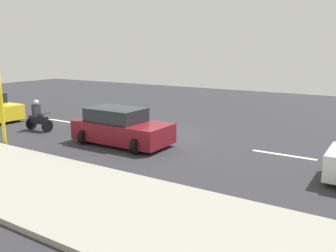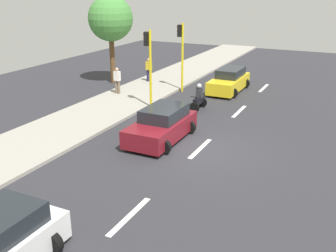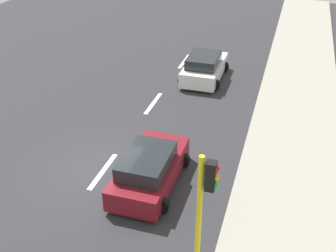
{
  "view_description": "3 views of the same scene",
  "coord_description": "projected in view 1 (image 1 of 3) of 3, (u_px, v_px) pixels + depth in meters",
  "views": [
    {
      "loc": [
        13.28,
        9.22,
        3.92
      ],
      "look_at": [
        2.39,
        2.33,
        1.14
      ],
      "focal_mm": 38.07,
      "sensor_mm": 36.0,
      "label": 1
    },
    {
      "loc": [
        -5.77,
        15.09,
        6.84
      ],
      "look_at": [
        0.96,
        1.29,
        1.33
      ],
      "focal_mm": 42.38,
      "sensor_mm": 36.0,
      "label": 2
    },
    {
      "loc": [
        6.26,
        -11.64,
        9.7
      ],
      "look_at": [
        2.18,
        1.51,
        1.57
      ],
      "focal_mm": 44.34,
      "sensor_mm": 36.0,
      "label": 3
    }
  ],
  "objects": [
    {
      "name": "lane_stripe_far_north",
      "position": [
        0.0,
        112.0,
        22.88
      ],
      "size": [
        0.2,
        2.4,
        0.01
      ],
      "primitive_type": "cube",
      "color": "white",
      "rests_on": "ground"
    },
    {
      "name": "lane_stripe_south",
      "position": [
        284.0,
        155.0,
        13.47
      ],
      "size": [
        0.2,
        2.4,
        0.01
      ],
      "primitive_type": "cube",
      "color": "white",
      "rests_on": "ground"
    },
    {
      "name": "lane_stripe_north",
      "position": [
        64.0,
        121.0,
        19.74
      ],
      "size": [
        0.2,
        2.4,
        0.01
      ],
      "primitive_type": "cube",
      "color": "white",
      "rests_on": "ground"
    },
    {
      "name": "car_maroon",
      "position": [
        121.0,
        127.0,
        14.92
      ],
      "size": [
        2.29,
        4.16,
        1.52
      ],
      "color": "maroon",
      "rests_on": "ground"
    },
    {
      "name": "motorcycle",
      "position": [
        38.0,
        118.0,
        17.4
      ],
      "size": [
        0.6,
        1.3,
        1.53
      ],
      "color": "black",
      "rests_on": "ground"
    },
    {
      "name": "lane_stripe_mid",
      "position": [
        153.0,
        135.0,
        16.61
      ],
      "size": [
        0.2,
        2.4,
        0.01
      ],
      "primitive_type": "cube",
      "color": "white",
      "rests_on": "ground"
    },
    {
      "name": "sidewalk",
      "position": [
        22.0,
        179.0,
        10.81
      ],
      "size": [
        4.0,
        60.0,
        0.15
      ],
      "primitive_type": "cube",
      "color": "#9E998E",
      "rests_on": "ground"
    },
    {
      "name": "ground_plane",
      "position": [
        153.0,
        136.0,
        16.62
      ],
      "size": [
        40.0,
        60.0,
        0.1
      ],
      "primitive_type": "cube",
      "color": "#2D2D33"
    }
  ]
}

